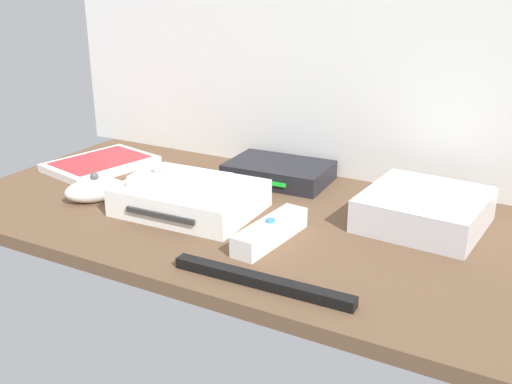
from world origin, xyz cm
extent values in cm
cube|color=brown|center=(0.00, 0.00, -1.00)|extent=(100.00, 48.00, 2.00)
cube|color=white|center=(-10.22, -3.07, 2.20)|extent=(21.56, 16.74, 4.40)
cube|color=#2D2D2D|center=(-9.92, -11.26, 2.20)|extent=(12.01, 1.03, 0.80)
cube|color=silver|center=(23.71, 8.92, 2.50)|extent=(18.09, 18.09, 5.00)
cube|color=silver|center=(23.71, 8.92, 5.15)|extent=(17.37, 17.37, 0.30)
cube|color=white|center=(-38.17, 6.85, 0.70)|extent=(17.50, 21.56, 1.40)
cube|color=#B72D33|center=(-38.17, 6.85, 1.48)|extent=(14.52, 18.42, 0.16)
cube|color=black|center=(-4.40, 16.50, 1.70)|extent=(18.54, 12.83, 3.40)
cube|color=#19D833|center=(-4.11, 10.31, 1.70)|extent=(8.01, 0.78, 0.60)
cube|color=white|center=(6.29, -7.15, 1.50)|extent=(4.81, 15.05, 3.00)
cylinder|color=#387FDB|center=(6.29, -7.15, 3.20)|extent=(1.40, 1.40, 0.40)
ellipsoid|color=white|center=(-26.14, -7.31, 2.00)|extent=(9.73, 10.53, 4.00)
sphere|color=#4C4C4C|center=(-26.14, -7.31, 4.40)|extent=(1.40, 1.40, 1.40)
cube|color=white|center=(-10.86, -4.54, 5.40)|extent=(15.14, 9.43, 2.00)
cylinder|color=#99999E|center=(-14.84, -4.95, 6.60)|extent=(2.19, 2.19, 0.40)
cube|color=black|center=(11.35, -19.12, 0.70)|extent=(24.03, 2.30, 1.40)
camera|label=1|loc=(42.42, -76.63, 36.65)|focal=42.68mm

